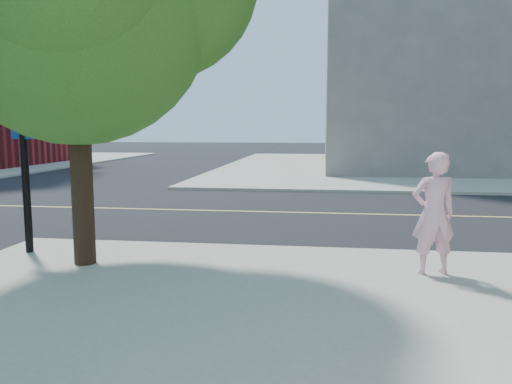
# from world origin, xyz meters

# --- Properties ---
(ground) EXTENTS (140.00, 140.00, 0.00)m
(ground) POSITION_xyz_m (0.00, 0.00, 0.00)
(ground) COLOR black
(ground) RESTS_ON ground
(road_ew) EXTENTS (140.00, 9.00, 0.01)m
(road_ew) POSITION_xyz_m (0.00, 4.50, 0.01)
(road_ew) COLOR black
(road_ew) RESTS_ON ground
(sidewalk_ne) EXTENTS (29.00, 25.00, 0.12)m
(sidewalk_ne) POSITION_xyz_m (13.50, 21.50, 0.06)
(sidewalk_ne) COLOR #9E9E8C
(sidewalk_ne) RESTS_ON ground
(filler_ne) EXTENTS (18.00, 16.00, 14.00)m
(filler_ne) POSITION_xyz_m (14.00, 22.00, 7.12)
(filler_ne) COLOR slate
(filler_ne) RESTS_ON sidewalk_ne
(man_on_phone) EXTENTS (0.77, 0.59, 1.90)m
(man_on_phone) POSITION_xyz_m (6.60, -1.52, 1.07)
(man_on_phone) COLOR #F1B3C6
(man_on_phone) RESTS_ON sidewalk_se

